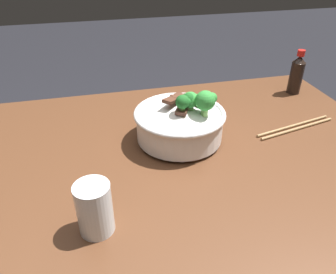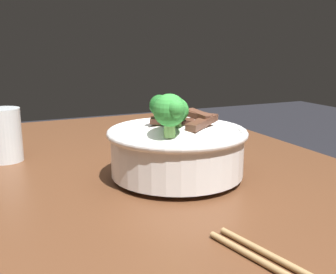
# 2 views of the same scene
# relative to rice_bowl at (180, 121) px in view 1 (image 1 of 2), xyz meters

# --- Properties ---
(dining_table) EXTENTS (1.10, 0.79, 0.81)m
(dining_table) POSITION_rel_rice_bowl_xyz_m (-0.03, -0.08, -0.23)
(dining_table) COLOR #56331E
(dining_table) RESTS_ON ground
(rice_bowl) EXTENTS (0.22, 0.22, 0.14)m
(rice_bowl) POSITION_rel_rice_bowl_xyz_m (0.00, 0.00, 0.00)
(rice_bowl) COLOR white
(rice_bowl) RESTS_ON dining_table
(drinking_glass) EXTENTS (0.06, 0.06, 0.10)m
(drinking_glass) POSITION_rel_rice_bowl_xyz_m (-0.22, -0.24, -0.01)
(drinking_glass) COLOR white
(drinking_glass) RESTS_ON dining_table
(chopsticks_pair) EXTENTS (0.24, 0.07, 0.01)m
(chopsticks_pair) POSITION_rel_rice_bowl_xyz_m (0.31, -0.02, -0.05)
(chopsticks_pair) COLOR #9E7A4C
(chopsticks_pair) RESTS_ON dining_table
(soy_sauce_bottle) EXTENTS (0.04, 0.04, 0.14)m
(soy_sauce_bottle) POSITION_rel_rice_bowl_xyz_m (0.42, 0.18, 0.01)
(soy_sauce_bottle) COLOR black
(soy_sauce_bottle) RESTS_ON dining_table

